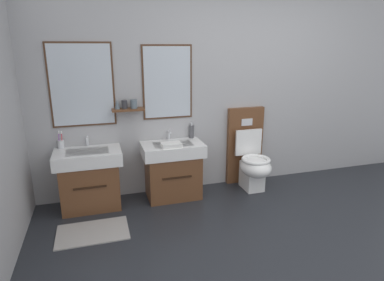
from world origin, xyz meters
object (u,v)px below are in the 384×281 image
at_px(toilet, 250,159).
at_px(toothbrush_cup, 61,144).
at_px(soap_dispenser, 192,131).
at_px(vanity_sink_left, 90,177).
at_px(folded_hand_towel, 171,145).
at_px(vanity_sink_right, 173,169).

height_order(toilet, toothbrush_cup, toilet).
bearing_deg(soap_dispenser, toilet, -13.32).
bearing_deg(toilet, soap_dispenser, 166.68).
distance_m(vanity_sink_left, toothbrush_cup, 0.48).
xyz_separation_m(vanity_sink_left, toilet, (1.95, -0.01, 0.03)).
relative_size(vanity_sink_left, soap_dispenser, 3.71).
bearing_deg(vanity_sink_left, toilet, -0.22).
height_order(vanity_sink_left, toothbrush_cup, toothbrush_cup).
distance_m(vanity_sink_left, soap_dispenser, 1.30).
xyz_separation_m(vanity_sink_left, soap_dispenser, (1.23, 0.16, 0.40)).
xyz_separation_m(soap_dispenser, folded_hand_towel, (-0.32, -0.30, -0.06)).
xyz_separation_m(vanity_sink_left, vanity_sink_right, (0.94, 0.00, 0.00)).
height_order(vanity_sink_left, vanity_sink_right, same).
distance_m(toilet, toothbrush_cup, 2.25).
bearing_deg(folded_hand_towel, toothbrush_cup, 166.36).
height_order(vanity_sink_right, toilet, toilet).
bearing_deg(toothbrush_cup, toilet, -4.13).
bearing_deg(folded_hand_towel, soap_dispenser, 42.36).
distance_m(toothbrush_cup, folded_hand_towel, 1.21).
xyz_separation_m(vanity_sink_right, toothbrush_cup, (-1.22, 0.15, 0.37)).
bearing_deg(vanity_sink_left, vanity_sink_right, 0.00).
bearing_deg(toilet, vanity_sink_left, 179.78).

